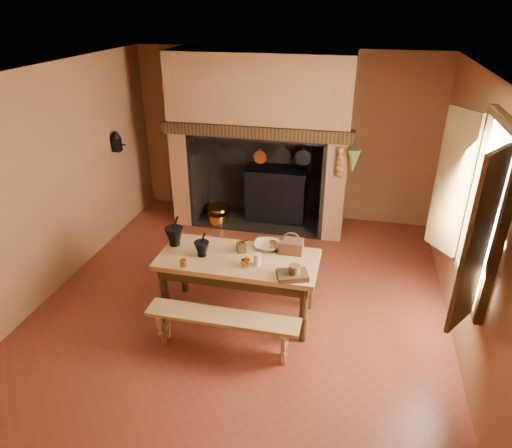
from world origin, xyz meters
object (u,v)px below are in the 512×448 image
at_px(work_table, 238,266).
at_px(mixing_bowl, 267,245).
at_px(wicker_basket, 291,246).
at_px(bench_front, 223,324).
at_px(iron_range, 277,193).
at_px(coffee_grinder, 241,247).

xyz_separation_m(work_table, mixing_bowl, (0.28, 0.28, 0.16)).
relative_size(work_table, wicker_basket, 6.70).
height_order(work_table, bench_front, work_table).
height_order(bench_front, wicker_basket, wicker_basket).
bearing_deg(bench_front, work_table, 90.00).
xyz_separation_m(work_table, wicker_basket, (0.57, 0.26, 0.21)).
height_order(iron_range, work_table, iron_range).
bearing_deg(mixing_bowl, wicker_basket, -4.58).
xyz_separation_m(iron_range, work_table, (0.04, -2.72, 0.19)).
xyz_separation_m(work_table, bench_front, (0.00, -0.67, -0.32)).
bearing_deg(coffee_grinder, bench_front, -114.99).
bearing_deg(bench_front, mixing_bowl, 73.64).
distance_m(iron_range, wicker_basket, 2.57).
height_order(bench_front, mixing_bowl, mixing_bowl).
xyz_separation_m(iron_range, coffee_grinder, (0.05, -2.59, 0.38)).
xyz_separation_m(iron_range, bench_front, (0.04, -3.39, -0.13)).
bearing_deg(mixing_bowl, work_table, -134.74).
relative_size(bench_front, wicker_basket, 6.04).
bearing_deg(work_table, iron_range, 90.93).
distance_m(iron_range, work_table, 2.73).
xyz_separation_m(bench_front, mixing_bowl, (0.28, 0.95, 0.49)).
distance_m(mixing_bowl, wicker_basket, 0.30).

